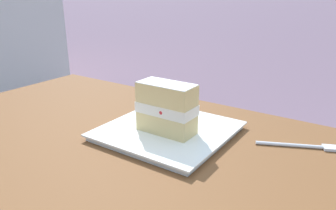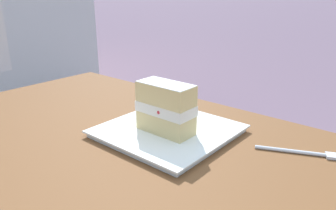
{
  "view_description": "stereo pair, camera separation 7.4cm",
  "coord_description": "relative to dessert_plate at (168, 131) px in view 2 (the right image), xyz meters",
  "views": [
    {
      "loc": [
        0.19,
        -0.39,
        1.08
      ],
      "look_at": [
        -0.2,
        0.18,
        0.83
      ],
      "focal_mm": 34.48,
      "sensor_mm": 36.0,
      "label": 1
    },
    {
      "loc": [
        0.25,
        -0.35,
        1.08
      ],
      "look_at": [
        -0.2,
        0.18,
        0.83
      ],
      "focal_mm": 34.48,
      "sensor_mm": 36.0,
      "label": 2
    }
  ],
  "objects": [
    {
      "name": "dessert_plate",
      "position": [
        0.0,
        0.0,
        0.0
      ],
      "size": [
        0.28,
        0.28,
        0.02
      ],
      "color": "white",
      "rests_on": "patio_table"
    },
    {
      "name": "cake_slice",
      "position": [
        0.01,
        -0.02,
        0.07
      ],
      "size": [
        0.13,
        0.07,
        0.11
      ],
      "color": "#E0C17A",
      "rests_on": "dessert_plate"
    },
    {
      "name": "dessert_fork",
      "position": [
        0.28,
        0.11,
        -0.0
      ],
      "size": [
        0.16,
        0.08,
        0.01
      ],
      "color": "silver",
      "rests_on": "patio_table"
    }
  ]
}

